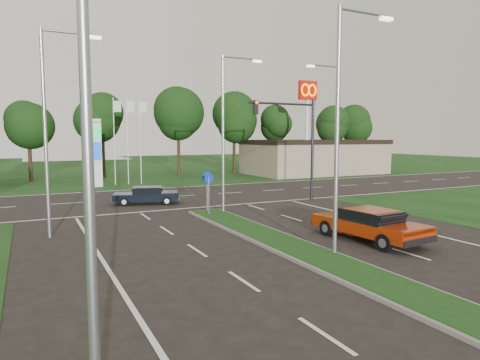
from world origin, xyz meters
name	(u,v)px	position (x,y,z in m)	size (l,w,h in m)	color
ground	(470,323)	(0.00, 0.00, 0.00)	(160.00, 160.00, 0.00)	black
verge_far	(102,169)	(0.00, 55.00, 0.00)	(160.00, 50.00, 0.02)	black
cross_road	(169,197)	(0.00, 24.00, 0.00)	(160.00, 12.00, 0.02)	black
median_kerb	(355,273)	(0.00, 4.00, 0.06)	(2.00, 26.00, 0.12)	slate
commercial_building	(314,157)	(22.00, 36.00, 2.00)	(16.00, 9.00, 4.00)	gray
streetlight_median_near	(342,118)	(1.00, 6.00, 5.08)	(2.53, 0.22, 9.00)	gray
streetlight_median_far	(226,125)	(1.00, 16.00, 5.08)	(2.53, 0.22, 9.00)	gray
streetlight_left_near	(100,88)	(-8.30, 0.00, 5.08)	(2.53, 0.22, 9.00)	gray
streetlight_left_far	(50,121)	(-8.30, 14.00, 5.08)	(2.53, 0.22, 9.00)	gray
streetlight_right_far	(335,127)	(8.80, 16.00, 5.08)	(2.53, 0.22, 9.00)	gray
traffic_signal	(297,133)	(7.19, 18.00, 4.65)	(5.10, 0.42, 7.00)	black
median_signs	(208,184)	(0.00, 16.40, 1.71)	(1.16, 1.76, 2.38)	gray
gas_pylon	(96,151)	(-3.79, 33.05, 3.20)	(5.80, 1.26, 8.00)	silver
mcdonalds_sign	(308,104)	(18.00, 31.97, 7.99)	(2.20, 0.47, 10.40)	silver
treeline_far	(124,114)	(0.10, 39.93, 6.83)	(6.00, 6.00, 9.90)	black
red_sedan	(369,224)	(3.69, 7.26, 0.73)	(2.47, 5.11, 1.36)	#9D2608
navy_sedan	(147,195)	(-2.28, 21.44, 0.62)	(4.52, 2.93, 1.15)	black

